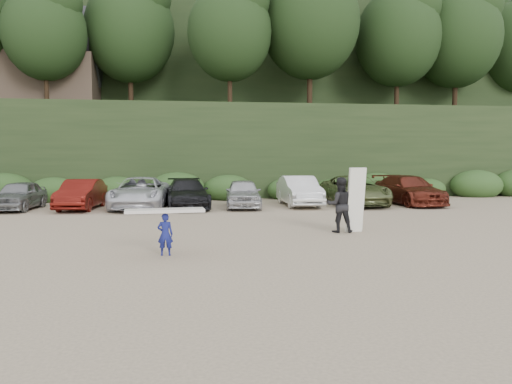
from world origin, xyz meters
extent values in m
plane|color=tan|center=(0.00, 0.00, 0.00)|extent=(120.00, 120.00, 0.00)
cube|color=black|center=(0.00, 22.00, 3.00)|extent=(80.00, 14.00, 6.00)
cube|color=black|center=(0.00, 40.00, 8.00)|extent=(90.00, 30.00, 16.00)
ellipsoid|color=black|center=(0.00, 22.00, 11.00)|extent=(66.00, 12.00, 10.00)
cube|color=#2B491E|center=(-0.55, 14.50, 0.60)|extent=(46.20, 2.00, 1.20)
cube|color=brown|center=(-12.00, 24.00, 8.00)|extent=(8.00, 6.00, 4.00)
imported|color=gray|center=(-9.76, 10.21, 0.73)|extent=(1.96, 4.35, 1.45)
imported|color=#62140E|center=(-6.75, 10.04, 0.75)|extent=(1.94, 4.66, 1.50)
imported|color=silver|center=(-3.85, 10.05, 0.80)|extent=(3.02, 5.90, 1.59)
imported|color=black|center=(-1.49, 9.90, 0.75)|extent=(2.43, 5.27, 1.49)
imported|color=#B8B9BD|center=(1.39, 9.63, 0.74)|extent=(2.11, 4.50, 1.49)
imported|color=white|center=(4.49, 10.16, 0.80)|extent=(1.73, 4.87, 1.60)
imported|color=#5F693D|center=(7.58, 10.17, 0.80)|extent=(2.75, 5.82, 1.61)
imported|color=maroon|center=(10.66, 10.04, 0.79)|extent=(2.61, 5.62, 1.59)
imported|color=navy|center=(-2.15, -2.36, 0.58)|extent=(0.44, 0.30, 1.16)
cube|color=silver|center=(-2.15, -2.36, 1.22)|extent=(2.15, 0.76, 0.08)
imported|color=black|center=(3.78, 0.89, 0.97)|extent=(1.04, 0.86, 1.94)
cube|color=white|center=(4.33, 0.81, 1.14)|extent=(0.69, 0.45, 2.28)
camera|label=1|loc=(-1.63, -15.92, 2.71)|focal=35.00mm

